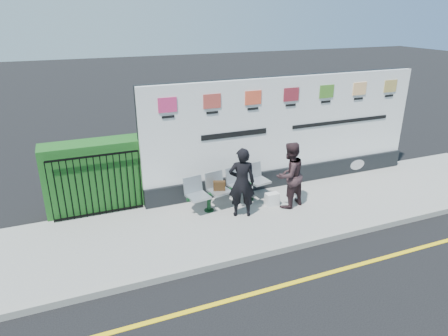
{
  "coord_description": "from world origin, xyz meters",
  "views": [
    {
      "loc": [
        -4.99,
        -5.17,
        4.71
      ],
      "look_at": [
        -1.73,
        2.93,
        1.25
      ],
      "focal_mm": 32.0,
      "sensor_mm": 36.0,
      "label": 1
    }
  ],
  "objects_px": {
    "woman_left": "(242,183)",
    "woman_right": "(289,175)",
    "billboard": "(287,139)",
    "bench": "(230,196)"
  },
  "relations": [
    {
      "from": "billboard",
      "to": "woman_left",
      "type": "distance_m",
      "value": 2.35
    },
    {
      "from": "billboard",
      "to": "bench",
      "type": "distance_m",
      "value": 2.35
    },
    {
      "from": "woman_left",
      "to": "woman_right",
      "type": "bearing_deg",
      "value": -159.8
    },
    {
      "from": "billboard",
      "to": "bench",
      "type": "height_order",
      "value": "billboard"
    },
    {
      "from": "billboard",
      "to": "woman_right",
      "type": "height_order",
      "value": "billboard"
    },
    {
      "from": "billboard",
      "to": "woman_left",
      "type": "xyz_separation_m",
      "value": [
        -1.92,
        -1.28,
        -0.45
      ]
    },
    {
      "from": "bench",
      "to": "woman_right",
      "type": "relative_size",
      "value": 1.35
    },
    {
      "from": "billboard",
      "to": "bench",
      "type": "xyz_separation_m",
      "value": [
        -1.98,
        -0.68,
        -1.06
      ]
    },
    {
      "from": "woman_left",
      "to": "billboard",
      "type": "bearing_deg",
      "value": -126.36
    },
    {
      "from": "billboard",
      "to": "woman_right",
      "type": "distance_m",
      "value": 1.5
    }
  ]
}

